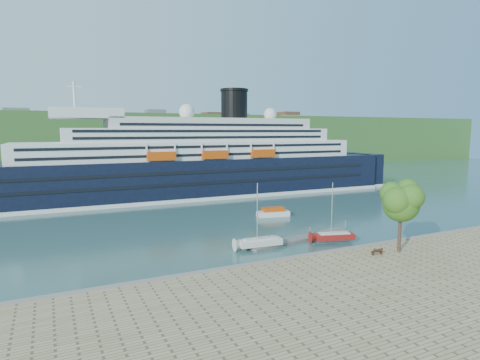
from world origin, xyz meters
name	(u,v)px	position (x,y,z in m)	size (l,w,h in m)	color
ground	(341,257)	(0.00, 0.00, 0.00)	(400.00, 400.00, 0.00)	#325958
far_hillside	(132,142)	(0.00, 145.00, 12.00)	(400.00, 50.00, 24.00)	#316127
quay_coping	(342,249)	(0.00, -0.20, 1.15)	(220.00, 0.50, 0.30)	slate
cruise_ship	(187,142)	(-2.51, 57.12, 13.99)	(124.61, 18.14, 27.98)	black
park_bench	(377,251)	(2.81, -3.65, 1.48)	(1.49, 0.61, 0.96)	#3E2011
promenade_tree	(401,213)	(6.44, -3.88, 6.23)	(6.32, 6.32, 10.47)	#2A631A
floating_pontoon	(300,238)	(0.00, 9.57, 0.21)	(19.21, 2.35, 0.43)	slate
sailboat_white_near	(260,218)	(-7.89, 8.16, 4.57)	(7.08, 1.97, 9.15)	silver
sailboat_red	(335,214)	(3.87, 6.23, 4.39)	(6.79, 1.89, 8.77)	maroon
tender_launch	(273,212)	(4.96, 26.40, 0.90)	(6.49, 2.22, 1.79)	#C4440B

